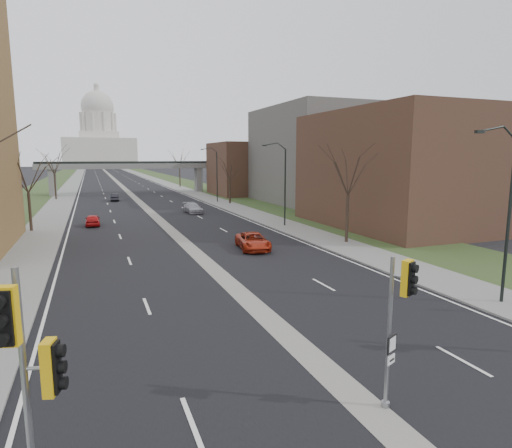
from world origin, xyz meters
TOP-DOWN VIEW (x-y plane):
  - ground at (0.00, 0.00)m, footprint 700.00×700.00m
  - road_surface at (0.00, 150.00)m, footprint 20.00×600.00m
  - median_strip at (0.00, 150.00)m, footprint 1.20×600.00m
  - sidewalk_right at (12.00, 150.00)m, footprint 4.00×600.00m
  - sidewalk_left at (-12.00, 150.00)m, footprint 4.00×600.00m
  - grass_verge_right at (18.00, 150.00)m, footprint 8.00×600.00m
  - grass_verge_left at (-18.00, 150.00)m, footprint 8.00×600.00m
  - commercial_block_near at (24.00, 28.00)m, footprint 16.00×20.00m
  - commercial_block_mid at (28.00, 52.00)m, footprint 18.00×22.00m
  - commercial_block_far at (22.00, 70.00)m, footprint 14.00×14.00m
  - pedestrian_bridge at (0.00, 80.00)m, footprint 34.00×3.00m
  - capitol at (0.00, 320.00)m, footprint 48.00×42.00m
  - streetlight_near at (10.99, 6.00)m, footprint 2.61×0.20m
  - streetlight_mid at (10.99, 32.00)m, footprint 2.61×0.20m
  - streetlight_far at (10.99, 58.00)m, footprint 2.61×0.20m
  - tree_left_b at (-13.00, 38.00)m, footprint 6.75×6.75m
  - tree_left_c at (-13.00, 72.00)m, footprint 7.65×7.65m
  - tree_right_a at (13.00, 22.00)m, footprint 7.20×7.20m
  - tree_right_b at (13.00, 55.00)m, footprint 6.30×6.30m
  - tree_right_c at (13.00, 95.00)m, footprint 7.65×7.65m
  - signal_pole_left at (-8.59, 0.10)m, footprint 1.12×0.88m
  - signal_pole_median at (0.65, 0.40)m, footprint 0.67×0.76m
  - car_left_near at (-7.30, 39.83)m, footprint 1.51×3.68m
  - car_left_far at (-3.65, 66.49)m, footprint 1.48×3.78m
  - car_right_near at (4.62, 22.57)m, footprint 2.83×5.03m
  - car_right_mid at (5.13, 46.39)m, footprint 2.05×4.58m

SIDE VIEW (x-z plane):
  - ground at x=0.00m, z-range 0.00..0.00m
  - median_strip at x=0.00m, z-range -0.01..0.01m
  - road_surface at x=0.00m, z-range 0.00..0.01m
  - grass_verge_right at x=18.00m, z-range 0.00..0.10m
  - grass_verge_left at x=-18.00m, z-range 0.00..0.10m
  - sidewalk_right at x=12.00m, z-range 0.00..0.12m
  - sidewalk_left at x=-12.00m, z-range 0.00..0.12m
  - car_left_far at x=-3.65m, z-range 0.00..1.23m
  - car_left_near at x=-7.30m, z-range 0.00..1.25m
  - car_right_mid at x=5.13m, z-range 0.00..1.30m
  - car_right_near at x=4.62m, z-range 0.00..1.33m
  - signal_pole_median at x=0.65m, z-range 0.90..5.49m
  - signal_pole_left at x=-8.59m, z-range 0.81..6.04m
  - pedestrian_bridge at x=0.00m, z-range 1.62..8.07m
  - commercial_block_far at x=22.00m, z-range 0.00..10.00m
  - tree_right_b at x=13.00m, z-range 1.71..9.93m
  - commercial_block_near at x=24.00m, z-range 0.00..12.00m
  - tree_left_b at x=-13.00m, z-range 1.82..10.63m
  - tree_right_a at x=13.00m, z-range 1.94..11.34m
  - streetlight_near at x=10.99m, z-range 2.60..11.30m
  - streetlight_mid at x=10.99m, z-range 2.60..11.30m
  - streetlight_far at x=10.99m, z-range 2.60..11.30m
  - tree_left_c at x=-13.00m, z-range 2.05..12.04m
  - tree_right_c at x=13.00m, z-range 2.05..12.04m
  - commercial_block_mid at x=28.00m, z-range 0.00..15.00m
  - capitol at x=0.00m, z-range -9.28..46.47m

